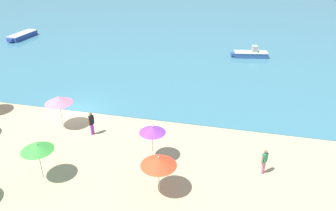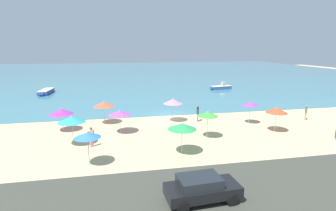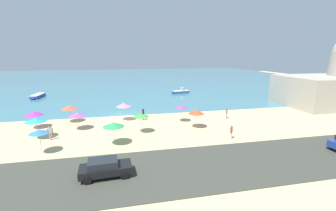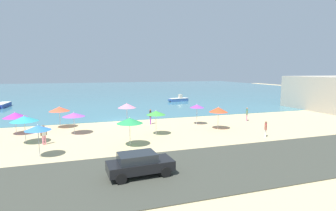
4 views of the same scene
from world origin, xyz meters
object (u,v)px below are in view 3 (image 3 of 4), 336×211
at_px(beach_umbrella_2, 124,105).
at_px(bather_2, 143,113).
at_px(beach_umbrella_3, 114,125).
at_px(bather_1, 50,132).
at_px(bather_0, 231,131).
at_px(beach_umbrella_9, 34,113).
at_px(parked_car_2, 105,168).
at_px(beach_umbrella_6, 141,115).
at_px(beach_umbrella_4, 196,112).
at_px(beach_umbrella_7, 39,132).
at_px(beach_umbrella_0, 70,107).
at_px(beach_umbrella_1, 36,120).
at_px(skiff_offshore, 38,96).
at_px(bather_3, 227,112).
at_px(beach_umbrella_8, 181,107).
at_px(beach_umbrella_5, 77,114).
at_px(harbor_fortress, 332,83).
at_px(skiff_nearshore, 181,92).

xyz_separation_m(beach_umbrella_2, bather_2, (2.72, -0.50, -1.29)).
relative_size(beach_umbrella_3, bather_1, 1.48).
bearing_deg(bather_0, beach_umbrella_9, 159.36).
bearing_deg(parked_car_2, beach_umbrella_6, 68.96).
height_order(beach_umbrella_4, beach_umbrella_7, beach_umbrella_4).
height_order(bather_1, bather_2, bather_2).
bearing_deg(parked_car_2, beach_umbrella_3, 85.14).
relative_size(beach_umbrella_0, beach_umbrella_1, 0.96).
distance_m(beach_umbrella_2, bather_0, 15.49).
bearing_deg(skiff_offshore, beach_umbrella_3, -60.54).
height_order(beach_umbrella_6, bather_3, beach_umbrella_6).
distance_m(beach_umbrella_1, beach_umbrella_8, 17.96).
xyz_separation_m(bather_0, bather_3, (3.18, 7.66, 0.08)).
bearing_deg(beach_umbrella_5, beach_umbrella_3, -52.47).
distance_m(beach_umbrella_1, beach_umbrella_4, 18.91).
relative_size(beach_umbrella_6, parked_car_2, 0.62).
distance_m(beach_umbrella_5, harbor_fortress, 44.62).
bearing_deg(beach_umbrella_2, beach_umbrella_3, -97.65).
xyz_separation_m(skiff_offshore, harbor_fortress, (56.78, -18.91, 3.64)).
distance_m(beach_umbrella_1, bather_3, 24.98).
distance_m(skiff_nearshore, harbor_fortress, 30.38).
distance_m(beach_umbrella_6, beach_umbrella_8, 6.89).
distance_m(beach_umbrella_4, skiff_nearshore, 26.23).
height_order(beach_umbrella_2, beach_umbrella_5, beach_umbrella_2).
height_order(beach_umbrella_2, bather_0, beach_umbrella_2).
bearing_deg(beach_umbrella_7, beach_umbrella_4, 14.16).
xyz_separation_m(beach_umbrella_2, parked_car_2, (-1.76, -15.49, -1.49)).
relative_size(beach_umbrella_8, parked_car_2, 0.61).
bearing_deg(beach_umbrella_4, beach_umbrella_7, -165.84).
height_order(beach_umbrella_8, bather_3, beach_umbrella_8).
distance_m(beach_umbrella_4, harbor_fortress, 30.42).
bearing_deg(skiff_offshore, skiff_nearshore, -2.04).
xyz_separation_m(beach_umbrella_6, bather_2, (0.77, 5.37, -1.23)).
relative_size(beach_umbrella_5, beach_umbrella_8, 0.91).
height_order(beach_umbrella_4, bather_0, beach_umbrella_4).
xyz_separation_m(beach_umbrella_2, skiff_nearshore, (14.02, 20.28, -1.85)).
bearing_deg(harbor_fortress, beach_umbrella_3, -163.84).
xyz_separation_m(beach_umbrella_1, bather_0, (21.57, -4.59, -1.36)).
height_order(bather_3, parked_car_2, bather_3).
relative_size(beach_umbrella_1, beach_umbrella_9, 1.10).
bearing_deg(beach_umbrella_3, bather_1, 158.20).
relative_size(beach_umbrella_7, beach_umbrella_9, 1.08).
xyz_separation_m(beach_umbrella_4, beach_umbrella_8, (-1.19, 3.00, 0.05)).
height_order(beach_umbrella_0, bather_1, beach_umbrella_0).
xyz_separation_m(beach_umbrella_0, beach_umbrella_3, (6.23, -9.60, 0.07)).
distance_m(bather_0, bather_2, 13.10).
xyz_separation_m(beach_umbrella_1, beach_umbrella_2, (9.80, 5.38, 0.05)).
bearing_deg(beach_umbrella_9, beach_umbrella_1, -68.73).
xyz_separation_m(bather_0, bather_2, (-9.05, 9.47, 0.12)).
xyz_separation_m(beach_umbrella_2, beach_umbrella_6, (1.95, -5.86, -0.05)).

